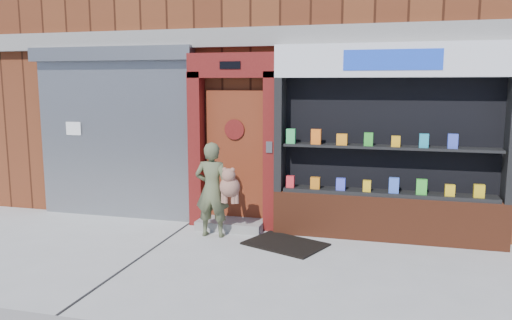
% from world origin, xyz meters
% --- Properties ---
extents(ground, '(80.00, 80.00, 0.00)m').
position_xyz_m(ground, '(0.00, 0.00, 0.00)').
color(ground, '#9E9E99').
rests_on(ground, ground).
extents(building, '(12.00, 8.16, 8.00)m').
position_xyz_m(building, '(-0.00, 5.99, 4.00)').
color(building, '#5A2714').
rests_on(building, ground).
extents(shutter_bay, '(3.10, 0.30, 3.04)m').
position_xyz_m(shutter_bay, '(-3.00, 1.93, 1.72)').
color(shutter_bay, gray).
rests_on(shutter_bay, ground).
extents(red_door_bay, '(1.52, 0.58, 2.90)m').
position_xyz_m(red_door_bay, '(-0.75, 1.86, 1.46)').
color(red_door_bay, '#58100F').
rests_on(red_door_bay, ground).
extents(pharmacy_bay, '(3.50, 0.41, 3.00)m').
position_xyz_m(pharmacy_bay, '(1.75, 1.81, 1.37)').
color(pharmacy_bay, maroon).
rests_on(pharmacy_bay, ground).
extents(woman, '(0.76, 0.44, 1.51)m').
position_xyz_m(woman, '(-0.87, 1.24, 0.77)').
color(woman, '#545B3C').
rests_on(woman, ground).
extents(doormat, '(1.35, 1.16, 0.03)m').
position_xyz_m(doormat, '(0.30, 1.11, 0.01)').
color(doormat, black).
rests_on(doormat, ground).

